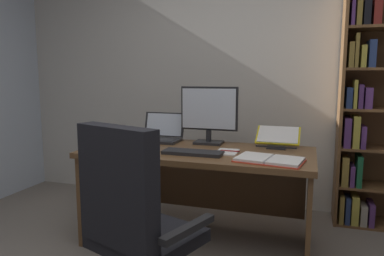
# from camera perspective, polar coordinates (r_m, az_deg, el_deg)

# --- Properties ---
(wall_back) EXTENTS (5.33, 0.12, 2.79)m
(wall_back) POSITION_cam_1_polar(r_m,az_deg,el_deg) (3.57, 8.16, 10.42)
(wall_back) COLOR beige
(wall_back) RESTS_ON ground
(desk) EXTENTS (1.67, 0.77, 0.71)m
(desk) POSITION_cam_1_polar(r_m,az_deg,el_deg) (2.79, 1.37, -6.96)
(desk) COLOR brown
(desk) RESTS_ON ground
(bookshelf) EXTENTS (0.77, 0.32, 1.97)m
(bookshelf) POSITION_cam_1_polar(r_m,az_deg,el_deg) (3.33, 27.25, 2.21)
(bookshelf) COLOR brown
(bookshelf) RESTS_ON ground
(office_chair) EXTENTS (0.70, 0.63, 1.02)m
(office_chair) POSITION_cam_1_polar(r_m,az_deg,el_deg) (1.99, -8.81, -16.33)
(office_chair) COLOR #232326
(office_chair) RESTS_ON ground
(monitor) EXTENTS (0.46, 0.16, 0.46)m
(monitor) POSITION_cam_1_polar(r_m,az_deg,el_deg) (2.88, 2.69, 2.03)
(monitor) COLOR #232326
(monitor) RESTS_ON desk
(laptop) EXTENTS (0.36, 0.29, 0.23)m
(laptop) POSITION_cam_1_polar(r_m,az_deg,el_deg) (3.05, -5.06, -1.08)
(laptop) COLOR #232326
(laptop) RESTS_ON desk
(keyboard) EXTENTS (0.42, 0.15, 0.02)m
(keyboard) POSITION_cam_1_polar(r_m,az_deg,el_deg) (2.52, 0.13, -3.89)
(keyboard) COLOR #232326
(keyboard) RESTS_ON desk
(computer_mouse) EXTENTS (0.06, 0.10, 0.04)m
(computer_mouse) POSITION_cam_1_polar(r_m,az_deg,el_deg) (2.63, -6.12, -3.27)
(computer_mouse) COLOR #232326
(computer_mouse) RESTS_ON desk
(reading_stand_with_book) EXTENTS (0.33, 0.26, 0.14)m
(reading_stand_with_book) POSITION_cam_1_polar(r_m,az_deg,el_deg) (2.87, 13.35, -1.39)
(reading_stand_with_book) COLOR #232326
(reading_stand_with_book) RESTS_ON desk
(open_binder) EXTENTS (0.45, 0.33, 0.02)m
(open_binder) POSITION_cam_1_polar(r_m,az_deg,el_deg) (2.37, 12.09, -4.89)
(open_binder) COLOR #DB422D
(open_binder) RESTS_ON desk
(notepad) EXTENTS (0.15, 0.21, 0.01)m
(notepad) POSITION_cam_1_polar(r_m,az_deg,el_deg) (2.59, 5.57, -3.77)
(notepad) COLOR white
(notepad) RESTS_ON desk
(pen) EXTENTS (0.14, 0.01, 0.01)m
(pen) POSITION_cam_1_polar(r_m,az_deg,el_deg) (2.58, 6.01, -3.60)
(pen) COLOR maroon
(pen) RESTS_ON notepad
(coffee_mug) EXTENTS (0.08, 0.08, 0.11)m
(coffee_mug) POSITION_cam_1_polar(r_m,az_deg,el_deg) (2.96, -12.32, -1.43)
(coffee_mug) COLOR silver
(coffee_mug) RESTS_ON desk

